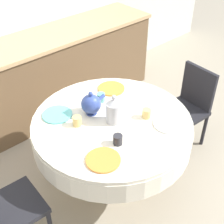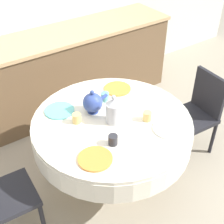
{
  "view_description": "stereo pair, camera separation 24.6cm",
  "coord_description": "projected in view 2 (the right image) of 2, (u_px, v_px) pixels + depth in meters",
  "views": [
    {
      "loc": [
        -1.31,
        -1.46,
        2.34
      ],
      "look_at": [
        0.0,
        0.0,
        0.84
      ],
      "focal_mm": 50.0,
      "sensor_mm": 36.0,
      "label": 1
    },
    {
      "loc": [
        -1.12,
        -1.61,
        2.34
      ],
      "look_at": [
        0.0,
        0.0,
        0.84
      ],
      "focal_mm": 50.0,
      "sensor_mm": 36.0,
      "label": 2
    }
  ],
  "objects": [
    {
      "name": "ground_plane",
      "position": [
        112.0,
        182.0,
        2.98
      ],
      "size": [
        12.0,
        12.0,
        0.0
      ],
      "primitive_type": "plane",
      "color": "#9E937F"
    },
    {
      "name": "kitchen_counter",
      "position": [
        44.0,
        78.0,
        3.59
      ],
      "size": [
        3.24,
        0.64,
        0.95
      ],
      "color": "brown",
      "rests_on": "ground_plane"
    },
    {
      "name": "dining_table",
      "position": [
        112.0,
        132.0,
        2.59
      ],
      "size": [
        1.31,
        1.31,
        0.76
      ],
      "color": "tan",
      "rests_on": "ground_plane"
    },
    {
      "name": "chair_left",
      "position": [
        198.0,
        110.0,
        3.09
      ],
      "size": [
        0.43,
        0.43,
        0.86
      ],
      "rotation": [
        0.0,
        0.0,
        1.5
      ],
      "color": "black",
      "rests_on": "ground_plane"
    },
    {
      "name": "plate_near_left",
      "position": [
        95.0,
        159.0,
        2.16
      ],
      "size": [
        0.25,
        0.25,
        0.01
      ],
      "primitive_type": "cylinder",
      "color": "orange",
      "rests_on": "dining_table"
    },
    {
      "name": "cup_near_left",
      "position": [
        113.0,
        140.0,
        2.27
      ],
      "size": [
        0.07,
        0.07,
        0.08
      ],
      "primitive_type": "cylinder",
      "color": "#28282D",
      "rests_on": "dining_table"
    },
    {
      "name": "plate_near_right",
      "position": [
        169.0,
        128.0,
        2.42
      ],
      "size": [
        0.25,
        0.25,
        0.01
      ],
      "primitive_type": "cylinder",
      "color": "white",
      "rests_on": "dining_table"
    },
    {
      "name": "cup_near_right",
      "position": [
        147.0,
        116.0,
        2.49
      ],
      "size": [
        0.07,
        0.07,
        0.08
      ],
      "primitive_type": "cylinder",
      "color": "#DBB766",
      "rests_on": "dining_table"
    },
    {
      "name": "plate_far_left",
      "position": [
        59.0,
        110.0,
        2.6
      ],
      "size": [
        0.25,
        0.25,
        0.01
      ],
      "primitive_type": "cylinder",
      "color": "#60BCB7",
      "rests_on": "dining_table"
    },
    {
      "name": "cup_far_left",
      "position": [
        77.0,
        118.0,
        2.47
      ],
      "size": [
        0.07,
        0.07,
        0.08
      ],
      "primitive_type": "cylinder",
      "color": "#DBB766",
      "rests_on": "dining_table"
    },
    {
      "name": "plate_far_right",
      "position": [
        117.0,
        89.0,
        2.87
      ],
      "size": [
        0.25,
        0.25,
        0.01
      ],
      "primitive_type": "cylinder",
      "color": "orange",
      "rests_on": "dining_table"
    },
    {
      "name": "cup_far_right",
      "position": [
        105.0,
        97.0,
        2.71
      ],
      "size": [
        0.07,
        0.07,
        0.08
      ],
      "primitive_type": "cylinder",
      "color": "#5BA39E",
      "rests_on": "dining_table"
    },
    {
      "name": "coffee_carafe",
      "position": [
        114.0,
        111.0,
        2.44
      ],
      "size": [
        0.12,
        0.12,
        0.25
      ],
      "color": "#B2B2B7",
      "rests_on": "dining_table"
    },
    {
      "name": "teapot",
      "position": [
        93.0,
        103.0,
        2.54
      ],
      "size": [
        0.23,
        0.17,
        0.21
      ],
      "color": "#33478E",
      "rests_on": "dining_table"
    }
  ]
}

